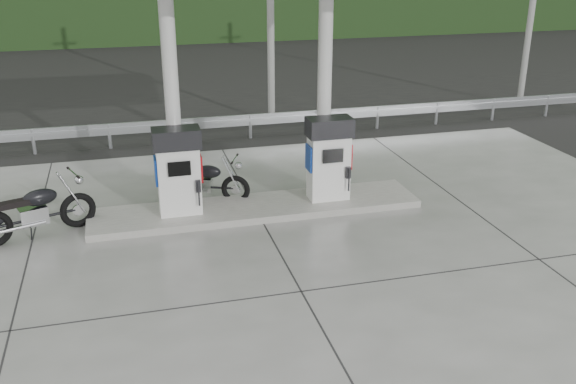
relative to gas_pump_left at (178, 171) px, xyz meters
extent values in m
plane|color=black|center=(1.60, -2.50, -1.07)|extent=(160.00, 160.00, 0.00)
cube|color=slate|center=(1.60, -2.50, -1.06)|extent=(18.00, 14.00, 0.02)
cube|color=gray|center=(1.60, 0.00, -0.98)|extent=(7.00, 1.40, 0.15)
cylinder|color=white|center=(0.00, 0.40, 1.60)|extent=(0.30, 0.30, 5.00)
cylinder|color=white|center=(3.20, 0.40, 1.60)|extent=(0.30, 0.30, 5.00)
cube|color=black|center=(1.60, 9.00, -1.07)|extent=(60.00, 7.00, 0.01)
camera|label=1|loc=(-0.97, -12.39, 4.34)|focal=40.00mm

